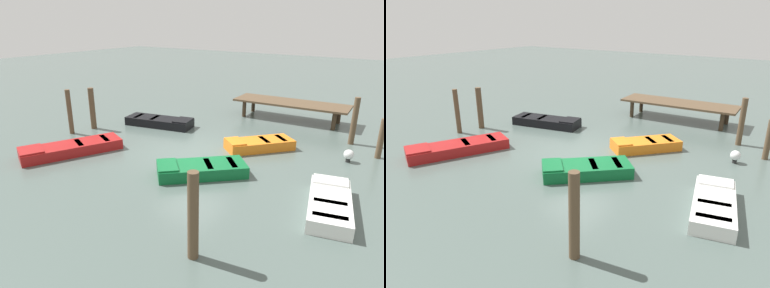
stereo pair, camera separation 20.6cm
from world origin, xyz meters
The scene contains 13 objects.
ground_plane centered at (0.00, 0.00, 0.00)m, with size 80.00×80.00×0.00m, color #4C5B56.
dock_segment centered at (1.52, 6.75, 0.85)m, with size 5.82×2.13×0.95m.
rowboat_red centered at (-3.84, -2.80, 0.22)m, with size 2.60×3.92×0.46m.
rowboat_green centered at (1.44, -1.55, 0.22)m, with size 2.98×2.92×0.46m.
rowboat_white centered at (5.63, -1.47, 0.22)m, with size 1.72×2.95×0.46m.
rowboat_black centered at (-3.35, 2.05, 0.22)m, with size 3.45×1.78×0.46m.
rowboat_orange centered at (2.02, 1.83, 0.22)m, with size 2.57×2.74×0.46m.
mooring_piling_far_left centered at (-5.93, -1.18, 1.02)m, with size 0.21×0.21×2.03m, color brown.
mooring_piling_mid_right centered at (-5.71, -0.08, 0.98)m, with size 0.27×0.27×1.96m, color brown.
mooring_piling_near_left centered at (6.14, 3.54, 0.77)m, with size 0.22×0.22×1.54m, color brown.
mooring_piling_far_right centered at (3.66, -5.24, 1.04)m, with size 0.25×0.25×2.08m, color brown.
mooring_piling_center centered at (4.96, 4.63, 1.00)m, with size 0.23×0.23×2.00m, color brown.
marker_buoy centered at (5.30, 2.48, 0.29)m, with size 0.36×0.36×0.48m.
Camera 2 is at (7.46, -10.39, 5.01)m, focal length 32.38 mm.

